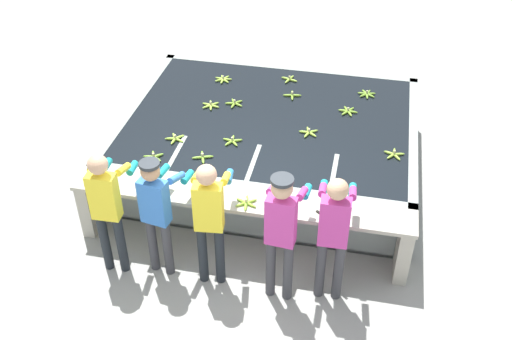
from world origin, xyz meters
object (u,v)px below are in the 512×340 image
at_px(banana_bunch_floating_12, 289,79).
at_px(banana_bunch_floating_8, 232,141).
at_px(worker_3, 281,226).
at_px(banana_bunch_floating_2, 309,132).
at_px(worker_2, 209,213).
at_px(banana_bunch_floating_11, 154,157).
at_px(banana_bunch_floating_0, 203,157).
at_px(worker_4, 334,228).
at_px(banana_bunch_floating_10, 394,154).
at_px(banana_bunch_floating_1, 348,111).
at_px(banana_bunch_floating_9, 175,139).
at_px(worker_0, 107,203).
at_px(banana_bunch_ledge_0, 104,183).
at_px(banana_bunch_ledge_1, 246,203).
at_px(banana_bunch_floating_7, 211,105).
at_px(knife_0, 324,216).
at_px(banana_bunch_floating_3, 367,94).
at_px(banana_bunch_floating_5, 223,79).
at_px(banana_bunch_floating_6, 292,95).
at_px(worker_1, 157,207).
at_px(banana_bunch_floating_4, 235,103).

bearing_deg(banana_bunch_floating_12, banana_bunch_floating_8, -104.03).
height_order(worker_3, banana_bunch_floating_2, worker_3).
xyz_separation_m(worker_2, banana_bunch_floating_11, (-1.06, 1.10, -0.17)).
xyz_separation_m(worker_3, banana_bunch_floating_0, (-1.25, 1.30, -0.20)).
distance_m(worker_4, banana_bunch_floating_10, 1.87).
bearing_deg(banana_bunch_floating_1, banana_bunch_floating_9, -151.67).
relative_size(worker_0, banana_bunch_ledge_0, 5.93).
bearing_deg(banana_bunch_floating_2, banana_bunch_floating_10, -13.81).
distance_m(worker_4, banana_bunch_floating_9, 2.74).
relative_size(banana_bunch_floating_1, banana_bunch_ledge_1, 1.00).
relative_size(worker_2, banana_bunch_floating_7, 6.00).
xyz_separation_m(banana_bunch_floating_2, knife_0, (0.41, -1.67, -0.01)).
distance_m(banana_bunch_floating_3, banana_bunch_floating_5, 2.23).
bearing_deg(worker_2, banana_bunch_floating_8, 95.33).
relative_size(banana_bunch_floating_0, banana_bunch_ledge_0, 0.98).
relative_size(worker_0, banana_bunch_floating_6, 5.93).
distance_m(worker_0, worker_4, 2.54).
relative_size(banana_bunch_floating_0, knife_0, 0.93).
xyz_separation_m(worker_1, banana_bunch_floating_6, (1.06, 3.00, -0.13)).
distance_m(worker_1, banana_bunch_floating_9, 1.56).
distance_m(banana_bunch_floating_0, banana_bunch_floating_9, 0.58).
height_order(worker_0, banana_bunch_floating_11, worker_0).
bearing_deg(banana_bunch_floating_9, worker_4, -33.68).
xyz_separation_m(banana_bunch_floating_7, banana_bunch_ledge_0, (-0.78, -2.04, 0.00)).
height_order(banana_bunch_floating_1, banana_bunch_floating_4, same).
distance_m(banana_bunch_floating_3, banana_bunch_floating_8, 2.35).
xyz_separation_m(worker_3, banana_bunch_floating_8, (-0.97, 1.74, -0.20)).
distance_m(worker_2, banana_bunch_floating_8, 1.68).
relative_size(banana_bunch_floating_6, banana_bunch_floating_12, 1.02).
height_order(banana_bunch_floating_2, banana_bunch_floating_5, same).
height_order(worker_0, banana_bunch_floating_4, worker_0).
distance_m(worker_0, banana_bunch_ledge_1, 1.58).
bearing_deg(banana_bunch_floating_7, banana_bunch_floating_3, 20.03).
xyz_separation_m(worker_2, knife_0, (1.23, 0.42, -0.18)).
height_order(banana_bunch_floating_1, banana_bunch_ledge_1, banana_bunch_ledge_1).
bearing_deg(banana_bunch_floating_1, banana_bunch_floating_12, 141.92).
bearing_deg(banana_bunch_floating_7, banana_bunch_floating_6, 25.55).
xyz_separation_m(banana_bunch_floating_1, banana_bunch_ledge_1, (-0.98, -2.30, 0.00)).
bearing_deg(banana_bunch_floating_5, worker_3, -65.76).
xyz_separation_m(banana_bunch_floating_2, banana_bunch_floating_6, (-0.39, 0.95, 0.00)).
relative_size(banana_bunch_floating_5, banana_bunch_ledge_0, 1.00).
xyz_separation_m(banana_bunch_floating_3, banana_bunch_floating_6, (-1.09, -0.27, 0.00)).
xyz_separation_m(worker_4, banana_bunch_floating_12, (-1.05, 3.48, -0.17)).
height_order(banana_bunch_floating_5, banana_bunch_floating_11, same).
height_order(worker_4, banana_bunch_floating_7, worker_4).
relative_size(banana_bunch_floating_7, banana_bunch_ledge_0, 0.99).
bearing_deg(banana_bunch_ledge_0, banana_bunch_floating_11, 57.69).
bearing_deg(worker_2, banana_bunch_floating_9, 120.46).
relative_size(worker_0, banana_bunch_ledge_1, 5.92).
relative_size(banana_bunch_floating_7, banana_bunch_ledge_1, 0.99).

